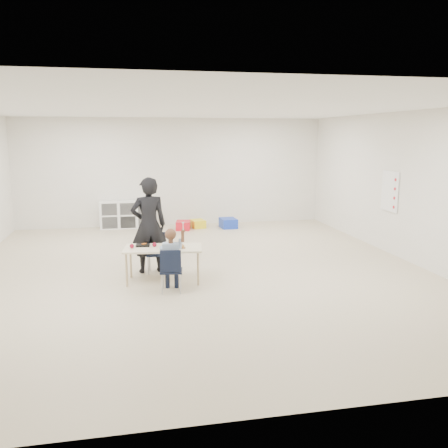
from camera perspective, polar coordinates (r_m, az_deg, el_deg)
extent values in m
plane|color=beige|center=(8.41, -3.21, -5.63)|extent=(9.00, 9.00, 0.00)
plane|color=white|center=(8.08, -3.42, 13.79)|extent=(9.00, 9.00, 0.00)
cube|color=white|center=(12.58, -6.17, 6.22)|extent=(8.00, 0.02, 2.80)
cube|color=white|center=(3.79, 6.20, -3.95)|extent=(8.00, 0.02, 2.80)
cube|color=white|center=(9.54, 21.30, 4.18)|extent=(0.02, 9.00, 2.80)
cube|color=#FBF0C9|center=(7.73, -7.34, -2.91)|extent=(1.31, 0.78, 0.03)
cube|color=black|center=(7.79, -6.53, -2.55)|extent=(0.24, 0.19, 0.03)
cube|color=black|center=(7.85, -9.74, -2.54)|extent=(0.24, 0.19, 0.03)
cube|color=white|center=(7.60, -7.01, -2.62)|extent=(0.08, 0.08, 0.10)
ellipsoid|color=tan|center=(7.62, -5.11, -2.67)|extent=(0.09, 0.09, 0.07)
sphere|color=maroon|center=(7.77, -8.37, -2.47)|extent=(0.07, 0.07, 0.07)
sphere|color=maroon|center=(7.73, -11.03, -2.62)|extent=(0.07, 0.07, 0.07)
cube|color=white|center=(12.44, -11.50, 1.14)|extent=(1.40, 0.40, 0.70)
cube|color=white|center=(10.05, 19.33, 3.73)|extent=(0.02, 0.60, 0.80)
imported|color=black|center=(8.24, -9.04, -0.15)|extent=(0.65, 0.47, 1.66)
cube|color=red|center=(12.04, -4.94, -0.16)|extent=(0.42, 0.50, 0.22)
cube|color=yellow|center=(12.28, -3.16, 0.04)|extent=(0.39, 0.46, 0.20)
cube|color=#1838B9|center=(12.23, 0.52, 0.12)|extent=(0.42, 0.52, 0.24)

